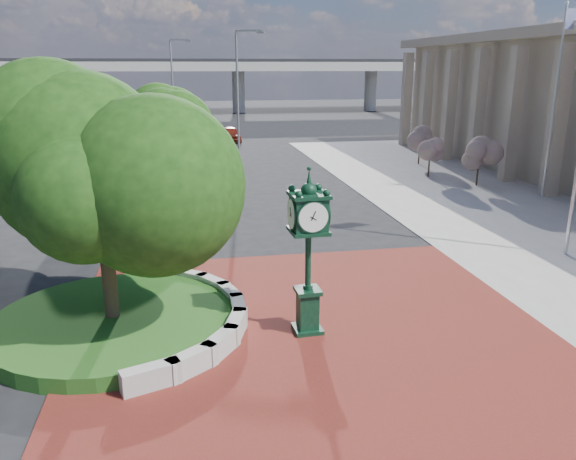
# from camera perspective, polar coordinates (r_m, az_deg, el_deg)

# --- Properties ---
(ground) EXTENTS (200.00, 200.00, 0.00)m
(ground) POSITION_cam_1_polar(r_m,az_deg,el_deg) (15.45, 1.67, -8.62)
(ground) COLOR black
(ground) RESTS_ON ground
(plaza) EXTENTS (12.00, 12.00, 0.04)m
(plaza) POSITION_cam_1_polar(r_m,az_deg,el_deg) (14.57, 2.49, -10.17)
(plaza) COLOR maroon
(plaza) RESTS_ON ground
(planter_wall) EXTENTS (2.96, 6.77, 0.54)m
(planter_wall) POSITION_cam_1_polar(r_m,az_deg,el_deg) (15.06, -8.57, -8.37)
(planter_wall) COLOR #9E9B93
(planter_wall) RESTS_ON ground
(grass_bed) EXTENTS (6.10, 6.10, 0.40)m
(grass_bed) POSITION_cam_1_polar(r_m,az_deg,el_deg) (15.22, -17.31, -8.98)
(grass_bed) COLOR #154C18
(grass_bed) RESTS_ON ground
(overpass) EXTENTS (90.00, 12.00, 7.50)m
(overpass) POSITION_cam_1_polar(r_m,az_deg,el_deg) (83.75, -8.81, 16.12)
(overpass) COLOR #9E9B93
(overpass) RESTS_ON ground
(tree_planter) EXTENTS (5.20, 5.20, 6.33)m
(tree_planter) POSITION_cam_1_polar(r_m,az_deg,el_deg) (14.13, -18.51, 4.09)
(tree_planter) COLOR #38281C
(tree_planter) RESTS_ON ground
(tree_street) EXTENTS (4.40, 4.40, 5.45)m
(tree_street) POSITION_cam_1_polar(r_m,az_deg,el_deg) (31.89, -12.36, 10.03)
(tree_street) COLOR #38281C
(tree_street) RESTS_ON ground
(post_clock) EXTENTS (0.91, 0.91, 4.19)m
(post_clock) POSITION_cam_1_polar(r_m,az_deg,el_deg) (13.67, 2.08, -1.63)
(post_clock) COLOR black
(post_clock) RESTS_ON ground
(parked_car) EXTENTS (1.88, 4.04, 1.34)m
(parked_car) POSITION_cam_1_polar(r_m,az_deg,el_deg) (51.26, -5.89, 9.66)
(parked_car) COLOR #631A0E
(parked_car) RESTS_ON ground
(flagpole_b) EXTENTS (1.48, 0.17, 9.46)m
(flagpole_b) POSITION_cam_1_polar(r_m,az_deg,el_deg) (31.15, 25.44, 11.70)
(flagpole_b) COLOR silver
(flagpole_b) RESTS_ON ground
(street_lamp_near) EXTENTS (1.89, 0.88, 8.81)m
(street_lamp_near) POSITION_cam_1_polar(r_m,az_deg,el_deg) (38.99, -4.86, 14.25)
(street_lamp_near) COLOR slate
(street_lamp_near) RESTS_ON ground
(street_lamp_far) EXTENTS (1.94, 0.72, 8.84)m
(street_lamp_far) POSITION_cam_1_polar(r_m,az_deg,el_deg) (53.34, -11.44, 14.55)
(street_lamp_far) COLOR slate
(street_lamp_far) RESTS_ON ground
(shrub_near) EXTENTS (1.20, 1.20, 2.20)m
(shrub_near) POSITION_cam_1_polar(r_m,az_deg,el_deg) (33.29, 18.82, 6.93)
(shrub_near) COLOR #38281C
(shrub_near) RESTS_ON ground
(shrub_mid) EXTENTS (1.20, 1.20, 2.20)m
(shrub_mid) POSITION_cam_1_polar(r_m,az_deg,el_deg) (35.17, 14.22, 7.76)
(shrub_mid) COLOR #38281C
(shrub_mid) RESTS_ON ground
(shrub_far) EXTENTS (1.20, 1.20, 2.20)m
(shrub_far) POSITION_cam_1_polar(r_m,az_deg,el_deg) (39.76, 13.25, 8.76)
(shrub_far) COLOR #38281C
(shrub_far) RESTS_ON ground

